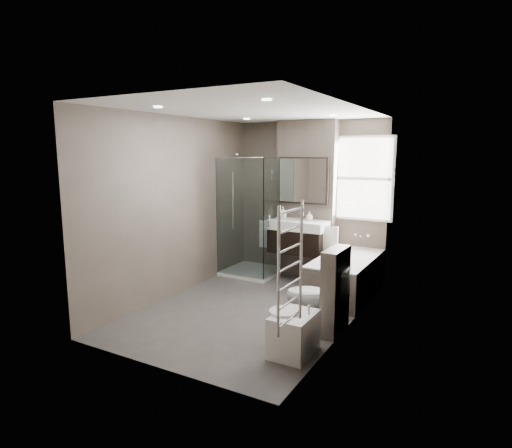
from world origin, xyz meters
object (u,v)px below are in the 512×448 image
Objects in this scene: bathtub at (346,274)px; toilet at (317,297)px; bidet at (293,333)px; vanity at (298,236)px.

bathtub is 1.31m from toilet.
bathtub is 2.87× the size of bidet.
toilet reaches higher than bathtub.
vanity is at bearing -160.83° from toilet.
toilet is at bearing -88.04° from bathtub.
toilet is (0.97, -1.64, -0.37)m from vanity.
bidet is at bearing -8.23° from toilet.
bathtub is at bearing -19.37° from vanity.
vanity is at bearing 160.63° from bathtub.
bathtub is (0.92, -0.33, -0.43)m from vanity.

